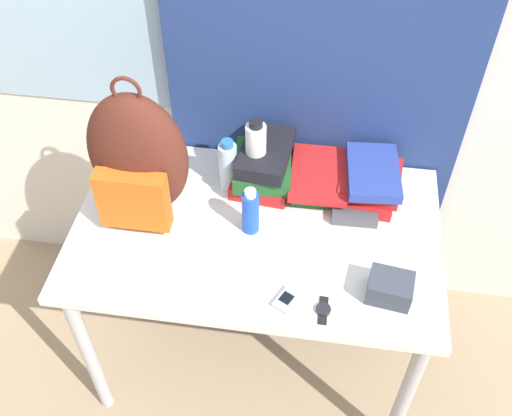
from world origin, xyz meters
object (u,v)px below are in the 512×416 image
at_px(book_stack_right, 370,180).
at_px(sports_bottle, 256,157).
at_px(sunglasses_case, 355,217).
at_px(book_stack_left, 264,165).
at_px(cell_phone, 286,300).
at_px(sunscreen_bottle, 251,212).
at_px(backpack, 138,160).
at_px(book_stack_center, 320,179).
at_px(water_bottle, 228,166).
at_px(camera_pouch, 390,288).
at_px(wristwatch, 323,310).

xyz_separation_m(book_stack_right, sports_bottle, (-0.39, -0.03, 0.08)).
bearing_deg(sunglasses_case, book_stack_left, 156.62).
bearing_deg(sports_bottle, cell_phone, -71.10).
bearing_deg(sunscreen_bottle, book_stack_left, 86.78).
relative_size(book_stack_left, sunglasses_case, 1.75).
height_order(backpack, book_stack_right, backpack).
bearing_deg(sports_bottle, book_stack_center, 7.17).
height_order(sports_bottle, cell_phone, sports_bottle).
relative_size(sports_bottle, cell_phone, 2.98).
bearing_deg(book_stack_center, book_stack_right, 0.56).
xyz_separation_m(backpack, sunscreen_bottle, (0.36, -0.04, -0.14)).
relative_size(cell_phone, sunglasses_case, 0.64).
bearing_deg(book_stack_left, water_bottle, -160.57).
bearing_deg(cell_phone, camera_pouch, 12.14).
xyz_separation_m(book_stack_left, water_bottle, (-0.12, -0.04, 0.02)).
relative_size(book_stack_center, wristwatch, 2.87).
height_order(camera_pouch, wristwatch, camera_pouch).
xyz_separation_m(book_stack_right, wristwatch, (-0.12, -0.51, -0.05)).
bearing_deg(wristwatch, sunscreen_bottle, 132.19).
xyz_separation_m(backpack, water_bottle, (0.25, 0.14, -0.12)).
xyz_separation_m(water_bottle, sunglasses_case, (0.44, -0.10, -0.08)).
xyz_separation_m(sunglasses_case, camera_pouch, (0.11, -0.29, 0.02)).
bearing_deg(book_stack_right, camera_pouch, -81.23).
distance_m(book_stack_center, camera_pouch, 0.49).
height_order(book_stack_right, sports_bottle, sports_bottle).
xyz_separation_m(sports_bottle, camera_pouch, (0.46, -0.40, -0.10)).
relative_size(book_stack_center, sunscreen_bottle, 1.57).
bearing_deg(sunglasses_case, sunscreen_bottle, -165.88).
bearing_deg(sunscreen_bottle, cell_phone, -61.11).
xyz_separation_m(backpack, cell_phone, (0.51, -0.30, -0.21)).
xyz_separation_m(book_stack_center, camera_pouch, (0.24, -0.42, -0.00)).
bearing_deg(wristwatch, book_stack_right, 76.57).
bearing_deg(book_stack_right, water_bottle, -174.91).
xyz_separation_m(sunscreen_bottle, sunglasses_case, (0.33, 0.08, -0.06)).
bearing_deg(cell_phone, book_stack_center, 82.92).
height_order(book_stack_center, sunglasses_case, book_stack_center).
height_order(sunscreen_bottle, camera_pouch, sunscreen_bottle).
bearing_deg(backpack, book_stack_center, 18.06).
bearing_deg(sports_bottle, book_stack_right, 4.29).
height_order(backpack, sunglasses_case, backpack).
bearing_deg(camera_pouch, book_stack_right, 98.77).
bearing_deg(book_stack_left, cell_phone, -74.66).
relative_size(sunglasses_case, wristwatch, 1.56).
height_order(cell_phone, camera_pouch, camera_pouch).
bearing_deg(water_bottle, cell_phone, -60.73).
height_order(book_stack_left, book_stack_center, book_stack_left).
bearing_deg(camera_pouch, sports_bottle, 138.88).
bearing_deg(book_stack_center, backpack, -161.94).
bearing_deg(backpack, sports_bottle, 24.33).
bearing_deg(camera_pouch, water_bottle, 145.01).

